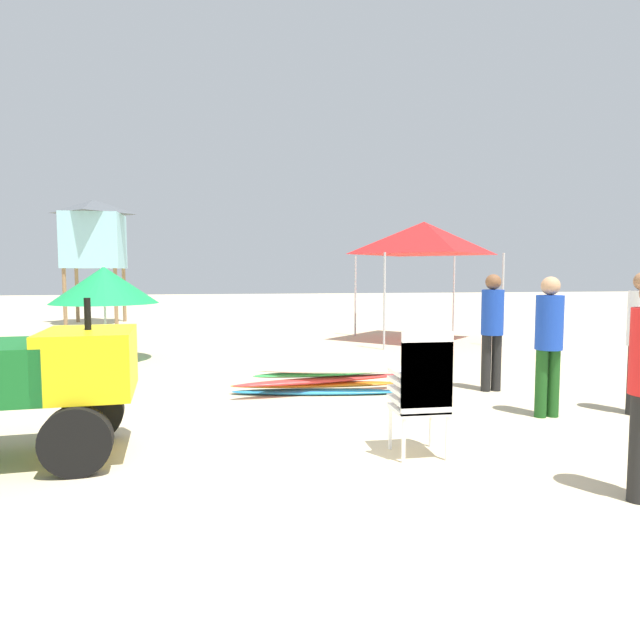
# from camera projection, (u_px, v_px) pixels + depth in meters

# --- Properties ---
(ground) EXTENTS (80.00, 80.00, 0.00)m
(ground) POSITION_uv_depth(u_px,v_px,m) (309.00, 462.00, 5.20)
(ground) COLOR beige
(stacked_plastic_chairs) EXTENTS (0.48, 0.48, 1.20)m
(stacked_plastic_chairs) POSITION_uv_depth(u_px,v_px,m) (422.00, 384.00, 5.26)
(stacked_plastic_chairs) COLOR white
(stacked_plastic_chairs) RESTS_ON ground
(surfboard_pile) EXTENTS (2.61, 0.79, 0.40)m
(surfboard_pile) POSITION_uv_depth(u_px,v_px,m) (320.00, 381.00, 8.10)
(surfboard_pile) COLOR #268CCC
(surfboard_pile) RESTS_ON ground
(lifeguard_near_center) EXTENTS (0.32, 0.32, 1.71)m
(lifeguard_near_center) POSITION_uv_depth(u_px,v_px,m) (492.00, 324.00, 8.23)
(lifeguard_near_center) COLOR black
(lifeguard_near_center) RESTS_ON ground
(lifeguard_near_right) EXTENTS (0.32, 0.32, 1.69)m
(lifeguard_near_right) POSITION_uv_depth(u_px,v_px,m) (549.00, 337.00, 6.74)
(lifeguard_near_right) COLOR #194C19
(lifeguard_near_right) RESTS_ON ground
(popup_canopy) EXTENTS (2.88, 2.88, 2.98)m
(popup_canopy) POSITION_uv_depth(u_px,v_px,m) (424.00, 238.00, 14.12)
(popup_canopy) COLOR #B2B2B7
(popup_canopy) RESTS_ON ground
(lifeguard_tower) EXTENTS (1.98, 1.98, 4.11)m
(lifeguard_tower) POSITION_uv_depth(u_px,v_px,m) (94.00, 234.00, 18.78)
(lifeguard_tower) COLOR olive
(lifeguard_tower) RESTS_ON ground
(beach_umbrella_left) EXTENTS (2.03, 2.03, 1.84)m
(beach_umbrella_left) POSITION_uv_depth(u_px,v_px,m) (104.00, 285.00, 10.94)
(beach_umbrella_left) COLOR beige
(beach_umbrella_left) RESTS_ON ground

